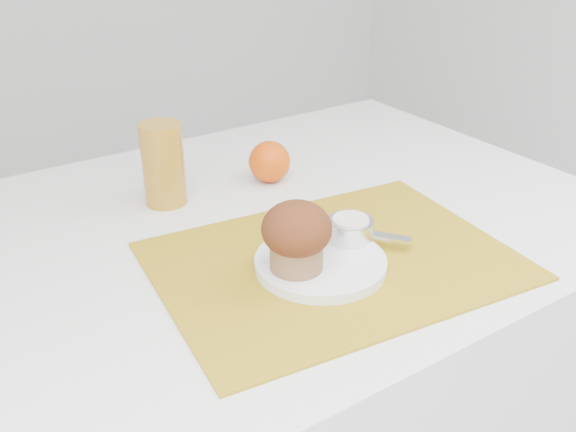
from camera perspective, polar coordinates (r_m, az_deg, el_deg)
table at (r=1.23m, az=-3.39°, el=-16.47°), size 1.20×0.80×0.75m
placemat at (r=0.91m, az=4.11°, el=-3.99°), size 0.53×0.41×0.00m
plate at (r=0.88m, az=2.90°, el=-4.20°), size 0.21×0.21×0.01m
ramekin at (r=0.92m, az=5.56°, el=-1.16°), size 0.08×0.08×0.03m
cream at (r=0.92m, az=5.60°, el=-0.36°), size 0.07×0.07×0.01m
raspberry_near at (r=0.92m, az=3.17°, el=-1.46°), size 0.02×0.02×0.02m
raspberry_far at (r=0.93m, az=3.03°, el=-1.17°), size 0.02×0.02×0.02m
butter_knife at (r=0.95m, az=4.98°, el=-1.25°), size 0.13×0.17×0.00m
orange at (r=1.14m, az=-1.66°, el=4.84°), size 0.07×0.07×0.07m
juice_glass at (r=1.07m, az=-11.03°, el=4.55°), size 0.09×0.09×0.14m
muffin at (r=0.83m, az=0.77°, el=-1.70°), size 0.09×0.09×0.10m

